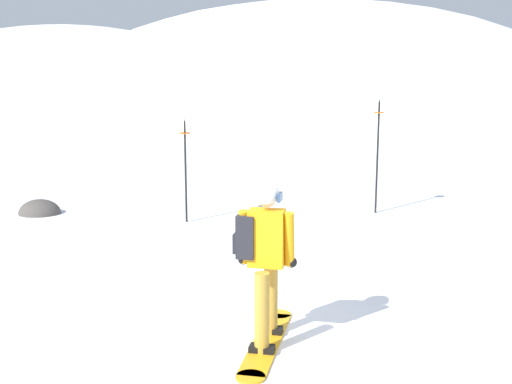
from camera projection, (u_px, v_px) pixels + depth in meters
ground_plane at (264, 327)px, 7.34m from camera, size 300.00×300.00×0.00m
ridge_peak_main at (317, 108)px, 39.40m from camera, size 30.64×27.58×12.30m
ridge_peak_far at (68, 94)px, 54.15m from camera, size 26.85×24.17×11.02m
snowboarder_main at (264, 258)px, 6.72m from camera, size 0.67×1.80×1.71m
piste_marker_near at (378, 149)px, 12.49m from camera, size 0.20×0.20×2.17m
piste_marker_far at (185, 163)px, 11.82m from camera, size 0.20×0.20×1.87m
rock_dark at (40, 214)px, 12.65m from camera, size 0.79×0.67×0.56m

